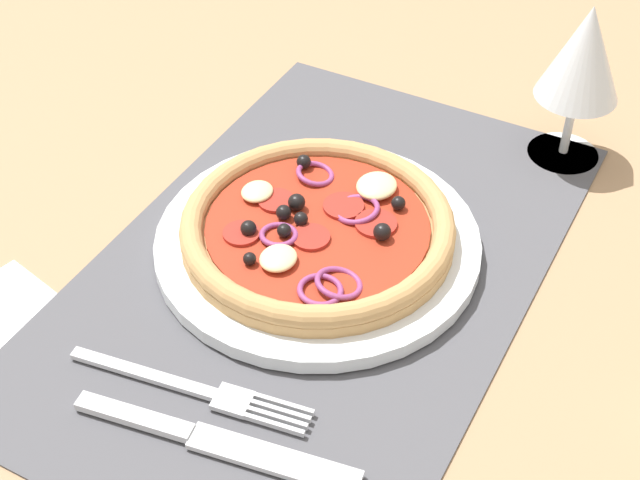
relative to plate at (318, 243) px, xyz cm
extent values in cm
cube|color=#9E7A56|center=(1.66, 0.84, -2.23)|extent=(190.00, 140.00, 2.40)
cube|color=#4C4C51|center=(1.66, 0.84, -0.83)|extent=(51.68, 32.35, 0.40)
cylinder|color=white|center=(0.00, 0.00, 0.00)|extent=(25.95, 25.95, 1.25)
cylinder|color=tan|center=(0.00, 0.00, 1.13)|extent=(21.61, 21.61, 1.00)
torus|color=tan|center=(0.00, 0.00, 1.99)|extent=(21.69, 21.69, 1.80)
cylinder|color=#A82D19|center=(0.00, 0.00, 1.78)|extent=(17.72, 17.72, 0.30)
ellipsoid|color=beige|center=(-0.90, -6.04, 2.35)|extent=(2.81, 2.52, 0.84)
ellipsoid|color=beige|center=(5.15, -0.57, 2.39)|extent=(3.08, 2.77, 0.92)
ellipsoid|color=beige|center=(-5.98, 2.25, 2.47)|extent=(3.62, 3.26, 1.09)
sphere|color=black|center=(-4.78, 4.74, 2.50)|extent=(1.15, 1.15, 1.15)
sphere|color=black|center=(2.34, -1.67, 2.49)|extent=(1.12, 1.12, 1.12)
sphere|color=black|center=(-0.94, 5.13, 2.63)|extent=(1.40, 1.40, 1.40)
sphere|color=black|center=(-5.92, -4.49, 2.54)|extent=(1.22, 1.22, 1.22)
sphere|color=black|center=(3.46, -4.20, 2.55)|extent=(1.26, 1.26, 1.26)
sphere|color=black|center=(-0.94, -2.39, 2.63)|extent=(1.40, 1.40, 1.40)
sphere|color=black|center=(0.54, -1.19, 2.49)|extent=(1.13, 1.13, 1.13)
sphere|color=black|center=(6.26, -2.40, 2.43)|extent=(1.01, 1.01, 1.01)
sphere|color=black|center=(0.55, -2.74, 2.54)|extent=(1.23, 1.23, 1.23)
torus|color=#8E3D75|center=(-2.88, 1.99, 2.18)|extent=(3.76, 3.77, 1.05)
torus|color=#8E3D75|center=(-5.34, -3.10, 2.18)|extent=(3.32, 3.27, 1.26)
torus|color=#8E3D75|center=(6.45, 3.68, 2.18)|extent=(3.43, 3.42, 0.69)
torus|color=#8E3D75|center=(5.18, 4.52, 2.18)|extent=(3.72, 3.64, 1.49)
torus|color=#8E3D75|center=(2.68, -1.97, 2.18)|extent=(3.07, 3.05, 0.73)
cylinder|color=#A3281E|center=(-2.84, 1.30, 2.08)|extent=(3.32, 3.32, 0.30)
cylinder|color=#A3281E|center=(-2.16, 4.03, 2.08)|extent=(3.35, 3.35, 0.30)
cylinder|color=#A3281E|center=(-0.90, -4.28, 2.08)|extent=(2.97, 2.97, 0.30)
cylinder|color=#A3281E|center=(1.25, 0.30, 2.08)|extent=(3.02, 3.02, 0.30)
cylinder|color=#A3281E|center=(3.79, -4.66, 2.08)|extent=(2.92, 2.92, 0.30)
cube|color=silver|center=(17.24, -4.59, -0.41)|extent=(2.42, 11.18, 0.44)
cube|color=silver|center=(16.30, 2.18, -0.41)|extent=(2.52, 2.80, 0.44)
cube|color=silver|center=(16.73, 5.69, -0.41)|extent=(0.91, 4.32, 0.44)
cube|color=silver|center=(16.13, 5.61, -0.41)|extent=(0.91, 4.32, 0.44)
cube|color=silver|center=(15.54, 5.53, -0.41)|extent=(0.91, 4.32, 0.44)
cube|color=silver|center=(14.94, 5.45, -0.41)|extent=(0.91, 4.32, 0.44)
cube|color=silver|center=(20.61, -2.84, -0.32)|extent=(2.55, 8.50, 0.62)
cube|color=silver|center=(19.10, 7.05, -0.41)|extent=(3.73, 11.77, 0.44)
cylinder|color=silver|center=(-21.97, 13.47, -0.83)|extent=(6.40, 6.40, 0.40)
cylinder|color=silver|center=(-21.97, 13.47, 2.37)|extent=(0.80, 0.80, 6.00)
cone|color=silver|center=(-21.97, 13.47, 9.62)|extent=(7.20, 7.20, 8.50)
cone|color=#4C993D|center=(-21.97, 13.47, 9.60)|extent=(6.50, 6.50, 7.64)
camera|label=1|loc=(48.67, 26.19, 50.54)|focal=52.74mm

